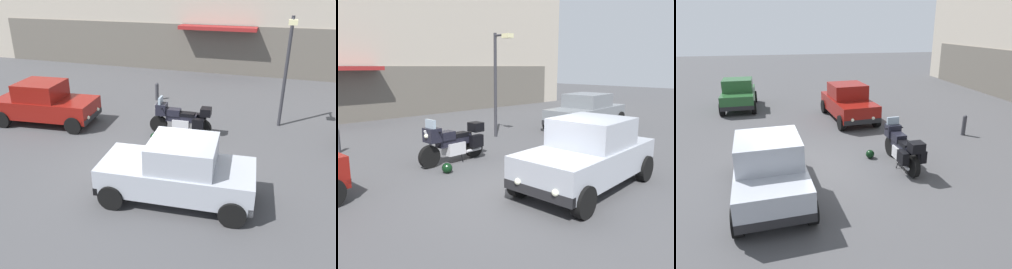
% 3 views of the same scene
% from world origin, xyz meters
% --- Properties ---
extents(ground_plane, '(80.00, 80.00, 0.00)m').
position_xyz_m(ground_plane, '(0.00, 0.00, 0.00)').
color(ground_plane, '#424244').
extents(motorcycle, '(2.26, 0.78, 1.36)m').
position_xyz_m(motorcycle, '(0.09, 3.13, 0.62)').
color(motorcycle, black).
rests_on(motorcycle, ground).
extents(helmet, '(0.28, 0.28, 0.28)m').
position_xyz_m(helmet, '(-0.68, 2.35, 0.14)').
color(helmet, black).
rests_on(helmet, ground).
extents(car_hatchback_near, '(3.99, 2.11, 1.64)m').
position_xyz_m(car_hatchback_near, '(-5.23, 2.64, 0.81)').
color(car_hatchback_near, maroon).
rests_on(car_hatchback_near, ground).
extents(car_wagon_end, '(3.96, 2.03, 1.64)m').
position_xyz_m(car_wagon_end, '(1.10, -0.81, 0.81)').
color(car_wagon_end, '#9EA3AD').
rests_on(car_wagon_end, ground).
extents(streetlamp_curbside, '(0.28, 0.94, 4.04)m').
position_xyz_m(streetlamp_curbside, '(3.44, 4.92, 2.51)').
color(streetlamp_curbside, '#2D2D33').
rests_on(streetlamp_curbside, ground).
extents(bollard_curbside, '(0.16, 0.16, 0.83)m').
position_xyz_m(bollard_curbside, '(-2.08, 6.64, 0.44)').
color(bollard_curbside, '#333338').
rests_on(bollard_curbside, ground).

